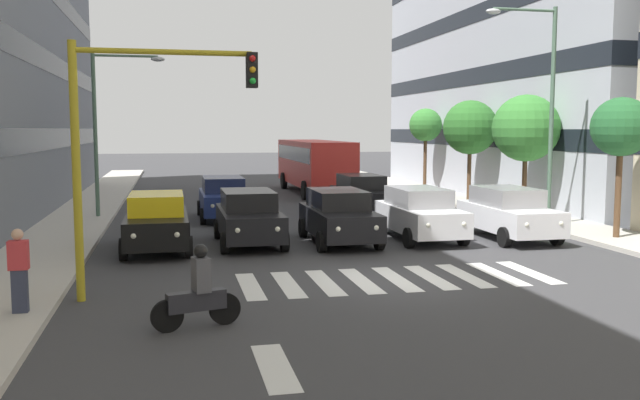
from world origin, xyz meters
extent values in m
plane|color=#38383A|center=(0.00, 0.00, 0.00)|extent=(180.00, 180.00, 0.00)
cube|color=#B2ADA3|center=(9.01, 0.00, 0.07)|extent=(2.63, 90.00, 0.15)
cube|color=black|center=(-15.77, -18.97, 3.22)|extent=(10.92, 25.10, 0.90)
cube|color=black|center=(-15.77, -18.97, 6.43)|extent=(10.92, 25.10, 0.90)
cube|color=black|center=(-15.77, -18.97, 9.65)|extent=(10.92, 25.10, 0.90)
cube|color=silver|center=(-3.60, 0.00, 0.00)|extent=(0.45, 2.80, 0.01)
cube|color=silver|center=(-2.70, 0.00, 0.00)|extent=(0.45, 2.80, 0.01)
cube|color=silver|center=(-1.80, 0.00, 0.00)|extent=(0.45, 2.80, 0.01)
cube|color=silver|center=(-0.90, 0.00, 0.00)|extent=(0.45, 2.80, 0.01)
cube|color=silver|center=(0.00, 0.00, 0.00)|extent=(0.45, 2.80, 0.01)
cube|color=silver|center=(0.90, 0.00, 0.00)|extent=(0.45, 2.80, 0.01)
cube|color=silver|center=(1.80, 0.00, 0.00)|extent=(0.45, 2.80, 0.01)
cube|color=silver|center=(2.70, 0.00, 0.00)|extent=(0.45, 2.80, 0.01)
cube|color=silver|center=(3.60, 0.00, 0.00)|extent=(0.45, 2.80, 0.01)
cube|color=silver|center=(3.85, 5.50, 0.00)|extent=(0.50, 2.20, 0.01)
cube|color=silver|center=(-5.65, -4.97, 0.72)|extent=(1.80, 4.40, 0.80)
cube|color=gray|center=(-5.65, -5.17, 1.42)|extent=(1.58, 2.46, 0.60)
cylinder|color=black|center=(-6.55, -3.52, 0.32)|extent=(0.22, 0.64, 0.64)
cylinder|color=black|center=(-4.75, -3.52, 0.32)|extent=(0.22, 0.64, 0.64)
cylinder|color=black|center=(-6.55, -6.42, 0.32)|extent=(0.22, 0.64, 0.64)
cylinder|color=black|center=(-4.75, -6.42, 0.32)|extent=(0.22, 0.64, 0.64)
sphere|color=white|center=(-6.23, -2.82, 0.80)|extent=(0.18, 0.18, 0.18)
sphere|color=white|center=(-5.07, -2.82, 0.80)|extent=(0.18, 0.18, 0.18)
cube|color=silver|center=(-2.70, -5.49, 0.72)|extent=(1.80, 4.40, 0.80)
cube|color=gray|center=(-2.70, -5.69, 1.42)|extent=(1.58, 2.46, 0.60)
cylinder|color=black|center=(-3.60, -4.04, 0.32)|extent=(0.22, 0.64, 0.64)
cylinder|color=black|center=(-1.80, -4.04, 0.32)|extent=(0.22, 0.64, 0.64)
cylinder|color=black|center=(-3.60, -6.94, 0.32)|extent=(0.22, 0.64, 0.64)
cylinder|color=black|center=(-1.80, -6.94, 0.32)|extent=(0.22, 0.64, 0.64)
sphere|color=white|center=(-3.27, -3.34, 0.80)|extent=(0.18, 0.18, 0.18)
sphere|color=white|center=(-2.12, -3.34, 0.80)|extent=(0.18, 0.18, 0.18)
cube|color=black|center=(0.11, -5.36, 0.72)|extent=(1.80, 4.40, 0.80)
cube|color=black|center=(0.11, -5.56, 1.42)|extent=(1.58, 2.46, 0.60)
cylinder|color=black|center=(-0.79, -3.91, 0.32)|extent=(0.22, 0.64, 0.64)
cylinder|color=black|center=(1.01, -3.91, 0.32)|extent=(0.22, 0.64, 0.64)
cylinder|color=black|center=(-0.79, -6.81, 0.32)|extent=(0.22, 0.64, 0.64)
cylinder|color=black|center=(1.01, -6.81, 0.32)|extent=(0.22, 0.64, 0.64)
sphere|color=white|center=(-0.47, -3.21, 0.80)|extent=(0.18, 0.18, 0.18)
sphere|color=white|center=(0.68, -3.21, 0.80)|extent=(0.18, 0.18, 0.18)
cube|color=black|center=(2.97, -5.73, 0.72)|extent=(1.80, 4.40, 0.80)
cube|color=black|center=(2.97, -5.93, 1.42)|extent=(1.58, 2.46, 0.60)
cylinder|color=black|center=(2.07, -4.28, 0.32)|extent=(0.22, 0.64, 0.64)
cylinder|color=black|center=(3.87, -4.28, 0.32)|extent=(0.22, 0.64, 0.64)
cylinder|color=black|center=(2.07, -7.19, 0.32)|extent=(0.22, 0.64, 0.64)
cylinder|color=black|center=(3.87, -7.19, 0.32)|extent=(0.22, 0.64, 0.64)
sphere|color=white|center=(2.39, -3.58, 0.80)|extent=(0.18, 0.18, 0.18)
sphere|color=white|center=(3.54, -3.58, 0.80)|extent=(0.18, 0.18, 0.18)
cube|color=black|center=(5.81, -5.31, 0.72)|extent=(1.80, 4.40, 0.80)
cube|color=yellow|center=(5.81, -5.51, 1.42)|extent=(1.58, 2.46, 0.60)
cylinder|color=black|center=(4.91, -3.85, 0.32)|extent=(0.22, 0.64, 0.64)
cylinder|color=black|center=(6.71, -3.85, 0.32)|extent=(0.22, 0.64, 0.64)
cylinder|color=black|center=(4.91, -6.76, 0.32)|extent=(0.22, 0.64, 0.64)
cylinder|color=black|center=(6.71, -6.76, 0.32)|extent=(0.22, 0.64, 0.64)
sphere|color=white|center=(5.23, -3.16, 0.80)|extent=(0.18, 0.18, 0.18)
sphere|color=white|center=(6.38, -3.16, 0.80)|extent=(0.18, 0.18, 0.18)
cube|color=navy|center=(3.29, -12.09, 0.72)|extent=(1.80, 4.40, 0.80)
cube|color=#1D2547|center=(3.29, -12.29, 1.42)|extent=(1.58, 2.46, 0.60)
cylinder|color=black|center=(2.39, -10.64, 0.32)|extent=(0.22, 0.64, 0.64)
cylinder|color=black|center=(4.19, -10.64, 0.32)|extent=(0.22, 0.64, 0.64)
cylinder|color=black|center=(2.39, -13.54, 0.32)|extent=(0.22, 0.64, 0.64)
cylinder|color=black|center=(4.19, -13.54, 0.32)|extent=(0.22, 0.64, 0.64)
sphere|color=white|center=(2.71, -9.94, 0.80)|extent=(0.18, 0.18, 0.18)
sphere|color=white|center=(3.86, -9.94, 0.80)|extent=(0.18, 0.18, 0.18)
cube|color=black|center=(-2.63, -12.22, 0.72)|extent=(1.80, 4.40, 0.80)
cube|color=black|center=(-2.63, -12.42, 1.42)|extent=(1.58, 2.46, 0.60)
cylinder|color=black|center=(-3.53, -10.77, 0.32)|extent=(0.22, 0.64, 0.64)
cylinder|color=black|center=(-1.73, -10.77, 0.32)|extent=(0.22, 0.64, 0.64)
cylinder|color=black|center=(-3.53, -13.67, 0.32)|extent=(0.22, 0.64, 0.64)
cylinder|color=black|center=(-1.73, -13.67, 0.32)|extent=(0.22, 0.64, 0.64)
sphere|color=white|center=(-3.20, -10.07, 0.80)|extent=(0.18, 0.18, 0.18)
sphere|color=white|center=(-2.05, -10.07, 0.80)|extent=(0.18, 0.18, 0.18)
cube|color=red|center=(-2.70, -22.51, 1.75)|extent=(2.50, 10.50, 2.50)
cube|color=black|center=(-2.70, -22.51, 2.30)|extent=(2.52, 9.87, 0.80)
cylinder|color=black|center=(-3.95, -18.84, 0.50)|extent=(0.28, 1.00, 1.00)
cylinder|color=black|center=(-1.45, -18.84, 0.50)|extent=(0.28, 1.00, 1.00)
cylinder|color=black|center=(-3.95, -25.66, 0.50)|extent=(0.28, 1.00, 1.00)
cylinder|color=black|center=(-1.45, -25.66, 0.50)|extent=(0.28, 1.00, 1.00)
cylinder|color=black|center=(5.48, 3.30, 0.30)|extent=(0.61, 0.25, 0.60)
cylinder|color=black|center=(4.42, 3.01, 0.30)|extent=(0.61, 0.25, 0.60)
cube|color=#232328|center=(4.95, 3.15, 0.52)|extent=(1.12, 0.52, 0.36)
cube|color=#4C4C51|center=(4.85, 3.12, 1.00)|extent=(0.36, 0.42, 0.64)
sphere|color=black|center=(4.85, 3.12, 1.44)|extent=(0.26, 0.26, 0.26)
cylinder|color=#AD991E|center=(7.30, 0.58, 2.75)|extent=(0.18, 0.18, 5.50)
cylinder|color=#AD991E|center=(5.44, 0.58, 5.30)|extent=(3.72, 0.12, 0.12)
cube|color=black|center=(3.58, 0.58, 4.95)|extent=(0.24, 0.28, 0.76)
sphere|color=red|center=(3.58, 0.73, 5.19)|extent=(0.14, 0.14, 0.14)
sphere|color=orange|center=(3.58, 0.73, 4.95)|extent=(0.14, 0.14, 0.14)
sphere|color=green|center=(3.58, 0.73, 4.71)|extent=(0.14, 0.14, 0.14)
cylinder|color=#4C6B56|center=(-8.30, -6.93, 4.10)|extent=(0.16, 0.16, 7.90)
cylinder|color=#4C6B56|center=(-7.09, -6.93, 7.90)|extent=(2.42, 0.10, 0.10)
ellipsoid|color=#B7BCC1|center=(-5.87, -6.93, 7.80)|extent=(0.56, 0.28, 0.20)
cylinder|color=#4C6B56|center=(8.30, -13.04, 3.45)|extent=(0.16, 0.16, 6.59)
cylinder|color=#4C6B56|center=(7.03, -13.04, 6.59)|extent=(2.52, 0.10, 0.10)
ellipsoid|color=#B7BCC1|center=(5.77, -13.04, 6.49)|extent=(0.56, 0.28, 0.20)
cylinder|color=#513823|center=(-8.85, -3.73, 1.66)|extent=(0.20, 0.20, 3.02)
sphere|color=#235B2D|center=(-8.85, -3.73, 3.75)|extent=(1.91, 1.91, 1.91)
cylinder|color=#513823|center=(-9.10, -10.17, 1.51)|extent=(0.20, 0.20, 2.73)
sphere|color=#387F33|center=(-9.10, -10.17, 3.71)|extent=(2.78, 2.78, 2.78)
cylinder|color=#513823|center=(-9.10, -15.55, 1.55)|extent=(0.20, 0.20, 2.81)
sphere|color=#2D6B28|center=(-9.10, -15.55, 3.76)|extent=(2.67, 2.67, 2.67)
cylinder|color=#513823|center=(-9.23, -21.87, 1.75)|extent=(0.20, 0.20, 3.19)
sphere|color=#387F33|center=(-9.23, -21.87, 3.92)|extent=(1.91, 1.91, 1.91)
cube|color=#2D3347|center=(8.24, 1.86, 0.57)|extent=(0.28, 0.20, 0.84)
cube|color=#C63338|center=(8.24, 1.86, 1.27)|extent=(0.36, 0.24, 0.56)
sphere|color=tan|center=(8.24, 1.86, 1.67)|extent=(0.22, 0.22, 0.22)
camera|label=1|loc=(5.35, 15.54, 3.67)|focal=37.95mm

